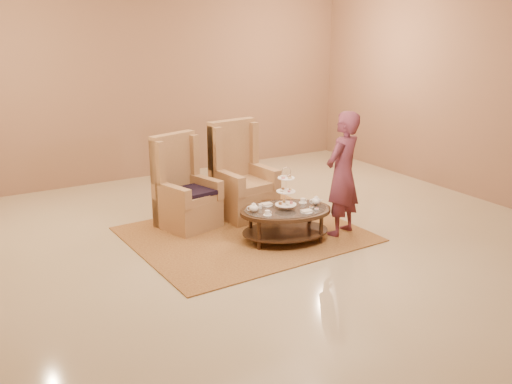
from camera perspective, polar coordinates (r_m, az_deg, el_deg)
ground at (r=7.35m, az=1.21°, el=-5.47°), size 8.00×8.00×0.00m
ceiling at (r=7.35m, az=1.21°, el=-5.47°), size 8.00×8.00×0.02m
wall_back at (r=10.45m, az=-10.59°, el=10.98°), size 8.00×0.04×3.50m
wall_right at (r=9.58m, az=22.35°, el=9.46°), size 0.04×8.00×3.50m
rug at (r=7.73m, az=-1.10°, el=-4.23°), size 3.03×2.56×0.02m
tea_table at (r=7.40m, az=2.97°, el=-2.29°), size 1.38×1.12×1.00m
armchair_left at (r=7.97m, az=-7.23°, el=-0.42°), size 0.87×0.88×1.29m
armchair_right at (r=8.35m, az=-1.56°, el=0.75°), size 0.83×0.85×1.39m
person at (r=7.58m, az=8.65°, el=1.76°), size 0.71×0.59×1.68m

